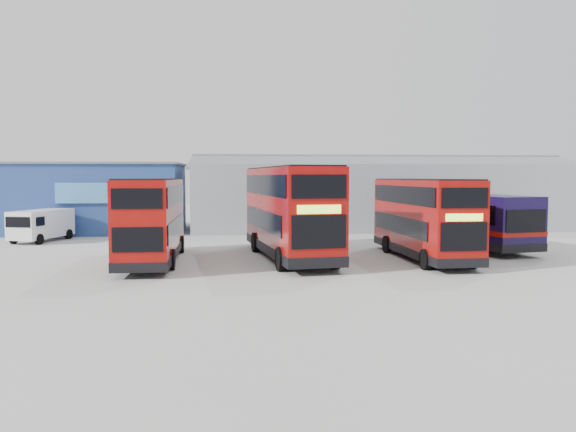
% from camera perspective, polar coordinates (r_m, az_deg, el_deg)
% --- Properties ---
extents(ground_plane, '(120.00, 120.00, 0.00)m').
position_cam_1_polar(ground_plane, '(25.88, 3.27, -5.11)').
color(ground_plane, '#A5A5A0').
rests_on(ground_plane, ground).
extents(office_block, '(12.30, 8.32, 5.12)m').
position_cam_1_polar(office_block, '(44.46, -18.55, 1.84)').
color(office_block, navy).
rests_on(office_block, ground).
extents(maintenance_shed, '(30.50, 12.00, 5.89)m').
position_cam_1_polar(maintenance_shed, '(46.81, 9.32, 2.12)').
color(maintenance_shed, '#949AA2').
rests_on(maintenance_shed, ground).
extents(double_decker_left, '(2.59, 9.57, 4.02)m').
position_cam_1_polar(double_decker_left, '(27.56, -13.60, -0.47)').
color(double_decker_left, '#990B08').
rests_on(double_decker_left, ground).
extents(double_decker_centre, '(4.05, 11.09, 4.59)m').
position_cam_1_polar(double_decker_centre, '(28.11, 0.09, 0.31)').
color(double_decker_centre, '#990B08').
rests_on(double_decker_centre, ground).
extents(double_decker_right, '(2.66, 9.54, 4.00)m').
position_cam_1_polar(double_decker_right, '(28.72, 13.52, -0.31)').
color(double_decker_right, '#990B08').
rests_on(double_decker_right, ground).
extents(single_decker_blue, '(4.57, 11.69, 3.10)m').
position_cam_1_polar(single_decker_blue, '(34.72, 17.16, -0.40)').
color(single_decker_blue, '#100C36').
rests_on(single_decker_blue, ground).
extents(panel_van, '(3.02, 4.87, 1.99)m').
position_cam_1_polar(panel_van, '(38.83, -23.75, -0.74)').
color(panel_van, white).
rests_on(panel_van, ground).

